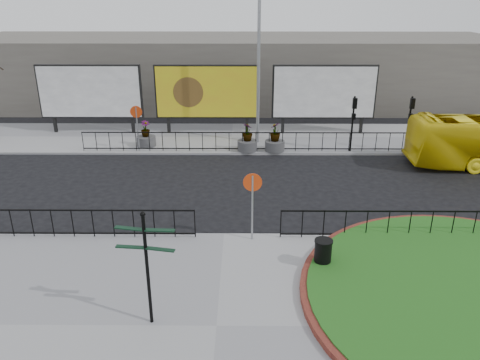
{
  "coord_description": "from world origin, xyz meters",
  "views": [
    {
      "loc": [
        0.68,
        -14.84,
        8.2
      ],
      "look_at": [
        0.56,
        1.52,
        1.58
      ],
      "focal_mm": 35.0,
      "sensor_mm": 36.0,
      "label": 1
    }
  ],
  "objects_px": {
    "fingerpost_sign": "(146,258)",
    "litter_bin": "(323,254)",
    "lamp_post": "(259,59)",
    "billboard_mid": "(207,92)",
    "planter_b": "(247,141)",
    "planter_c": "(275,141)",
    "planter_a": "(146,138)"
  },
  "relations": [
    {
      "from": "fingerpost_sign",
      "to": "litter_bin",
      "type": "xyz_separation_m",
      "value": [
        4.89,
        2.68,
        -1.46
      ]
    },
    {
      "from": "lamp_post",
      "to": "planter_a",
      "type": "distance_m",
      "value": 7.6
    },
    {
      "from": "fingerpost_sign",
      "to": "planter_c",
      "type": "xyz_separation_m",
      "value": [
        4.11,
        14.25,
        -1.4
      ]
    },
    {
      "from": "billboard_mid",
      "to": "planter_c",
      "type": "relative_size",
      "value": 3.95
    },
    {
      "from": "lamp_post",
      "to": "litter_bin",
      "type": "height_order",
      "value": "lamp_post"
    },
    {
      "from": "lamp_post",
      "to": "planter_b",
      "type": "height_order",
      "value": "lamp_post"
    },
    {
      "from": "billboard_mid",
      "to": "planter_b",
      "type": "bearing_deg",
      "value": -55.79
    },
    {
      "from": "lamp_post",
      "to": "litter_bin",
      "type": "xyz_separation_m",
      "value": [
        1.67,
        -13.17,
        -4.23
      ]
    },
    {
      "from": "billboard_mid",
      "to": "litter_bin",
      "type": "height_order",
      "value": "billboard_mid"
    },
    {
      "from": "lamp_post",
      "to": "planter_b",
      "type": "bearing_deg",
      "value": -110.96
    },
    {
      "from": "planter_a",
      "to": "planter_b",
      "type": "bearing_deg",
      "value": -7.84
    },
    {
      "from": "litter_bin",
      "to": "planter_c",
      "type": "relative_size",
      "value": 0.61
    },
    {
      "from": "planter_a",
      "to": "litter_bin",
      "type": "bearing_deg",
      "value": -57.33
    },
    {
      "from": "lamp_post",
      "to": "fingerpost_sign",
      "type": "height_order",
      "value": "lamp_post"
    },
    {
      "from": "litter_bin",
      "to": "planter_b",
      "type": "relative_size",
      "value": 0.62
    },
    {
      "from": "planter_b",
      "to": "planter_c",
      "type": "xyz_separation_m",
      "value": [
        1.49,
        -0.03,
        0.02
      ]
    },
    {
      "from": "fingerpost_sign",
      "to": "planter_b",
      "type": "xyz_separation_m",
      "value": [
        2.62,
        14.28,
        -1.42
      ]
    },
    {
      "from": "billboard_mid",
      "to": "planter_c",
      "type": "height_order",
      "value": "billboard_mid"
    },
    {
      "from": "planter_c",
      "to": "planter_a",
      "type": "bearing_deg",
      "value": 173.52
    },
    {
      "from": "lamp_post",
      "to": "planter_b",
      "type": "distance_m",
      "value": 4.51
    },
    {
      "from": "lamp_post",
      "to": "litter_bin",
      "type": "relative_size",
      "value": 9.71
    },
    {
      "from": "fingerpost_sign",
      "to": "planter_a",
      "type": "relative_size",
      "value": 2.23
    },
    {
      "from": "fingerpost_sign",
      "to": "lamp_post",
      "type": "bearing_deg",
      "value": 89.69
    },
    {
      "from": "lamp_post",
      "to": "planter_c",
      "type": "bearing_deg",
      "value": -60.92
    },
    {
      "from": "planter_c",
      "to": "lamp_post",
      "type": "bearing_deg",
      "value": 119.08
    },
    {
      "from": "billboard_mid",
      "to": "planter_c",
      "type": "distance_m",
      "value": 5.63
    },
    {
      "from": "planter_a",
      "to": "billboard_mid",
      "type": "bearing_deg",
      "value": 40.28
    },
    {
      "from": "lamp_post",
      "to": "litter_bin",
      "type": "bearing_deg",
      "value": -82.76
    },
    {
      "from": "planter_b",
      "to": "planter_a",
      "type": "bearing_deg",
      "value": 172.16
    },
    {
      "from": "billboard_mid",
      "to": "litter_bin",
      "type": "relative_size",
      "value": 6.52
    },
    {
      "from": "planter_a",
      "to": "planter_c",
      "type": "bearing_deg",
      "value": -6.48
    },
    {
      "from": "billboard_mid",
      "to": "fingerpost_sign",
      "type": "relative_size",
      "value": 1.93
    }
  ]
}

